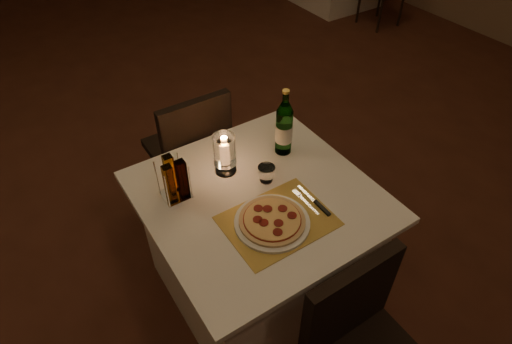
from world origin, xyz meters
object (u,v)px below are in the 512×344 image
pizza (272,220)px  water_bottle (284,128)px  hurricane_candle (224,151)px  main_table (258,245)px  chair_far (191,145)px  chair_near (362,342)px  tumbler (266,174)px  plate (272,222)px

pizza → water_bottle: bearing=48.9°
water_bottle → hurricane_candle: 0.32m
main_table → chair_far: size_ratio=1.11×
pizza → chair_near: bearing=-84.7°
main_table → hurricane_candle: hurricane_candle is taller
tumbler → water_bottle: size_ratio=0.23×
hurricane_candle → pizza: bearing=-90.8°
main_table → hurricane_candle: bearing=101.4°
main_table → chair_near: chair_near is taller
main_table → pizza: size_ratio=3.57×
chair_near → hurricane_candle: size_ratio=4.38×
chair_far → plate: chair_far is taller
chair_far → pizza: (-0.05, -0.89, 0.22)m
chair_near → tumbler: (0.08, 0.77, 0.23)m
tumbler → chair_near: bearing=-96.0°
pizza → tumbler: tumbler is taller
main_table → tumbler: (0.08, 0.06, 0.41)m
water_bottle → hurricane_candle: (-0.32, 0.03, -0.02)m
tumbler → hurricane_candle: 0.22m
chair_near → pizza: size_ratio=3.21×
chair_near → pizza: bearing=95.3°
plate → chair_far: bearing=86.8°
plate → tumbler: bearing=61.0°
water_bottle → hurricane_candle: bearing=175.0°
chair_far → pizza: chair_far is taller
plate → hurricane_candle: hurricane_candle is taller
tumbler → hurricane_candle: hurricane_candle is taller
main_table → pizza: (-0.05, -0.18, 0.39)m
main_table → pizza: bearing=-105.5°
chair_far → main_table: bearing=-90.0°
chair_far → plate: (-0.05, -0.89, 0.20)m
chair_near → hurricane_candle: bearing=92.7°
plate → main_table: bearing=74.5°
main_table → hurricane_candle: 0.53m
main_table → tumbler: 0.42m
chair_near → plate: bearing=95.3°
chair_near → chair_far: 1.43m
main_table → plate: 0.42m
tumbler → water_bottle: 0.26m
main_table → plate: (-0.05, -0.18, 0.38)m
water_bottle → hurricane_candle: water_bottle is taller
tumbler → hurricane_candle: (-0.13, 0.16, 0.08)m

